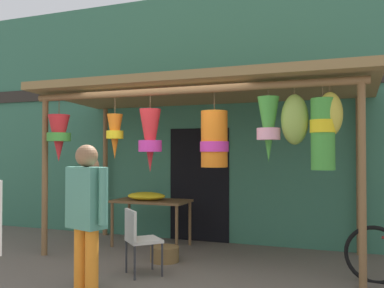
# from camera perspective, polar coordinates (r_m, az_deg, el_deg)

# --- Properties ---
(ground_plane) EXTENTS (30.00, 30.00, 0.00)m
(ground_plane) POSITION_cam_1_polar(r_m,az_deg,el_deg) (5.68, -6.00, -17.15)
(ground_plane) COLOR #60564C
(shop_facade) EXTENTS (11.56, 0.29, 4.46)m
(shop_facade) POSITION_cam_1_polar(r_m,az_deg,el_deg) (7.65, 1.90, 3.77)
(shop_facade) COLOR #387056
(shop_facade) RESTS_ON ground_plane
(market_stall_canopy) EXTENTS (5.02, 2.21, 2.63)m
(market_stall_canopy) POSITION_cam_1_polar(r_m,az_deg,el_deg) (6.27, 1.45, 5.29)
(market_stall_canopy) COLOR brown
(market_stall_canopy) RESTS_ON ground_plane
(display_table) EXTENTS (1.27, 0.68, 0.77)m
(display_table) POSITION_cam_1_polar(r_m,az_deg,el_deg) (7.19, -5.52, -8.22)
(display_table) COLOR brown
(display_table) RESTS_ON ground_plane
(flower_heap_on_table) EXTENTS (0.66, 0.46, 0.13)m
(flower_heap_on_table) POSITION_cam_1_polar(r_m,az_deg,el_deg) (7.16, -6.12, -7.00)
(flower_heap_on_table) COLOR yellow
(flower_heap_on_table) RESTS_ON display_table
(folding_chair) EXTENTS (0.57, 0.57, 0.84)m
(folding_chair) POSITION_cam_1_polar(r_m,az_deg,el_deg) (5.55, -7.27, -12.20)
(folding_chair) COLOR beige
(folding_chair) RESTS_ON ground_plane
(wicker_basket_by_table) EXTENTS (0.41, 0.41, 0.21)m
(wicker_basket_by_table) POSITION_cam_1_polar(r_m,az_deg,el_deg) (6.28, -3.73, -14.62)
(wicker_basket_by_table) COLOR brown
(wicker_basket_by_table) RESTS_ON ground_plane
(customer_foreground) EXTENTS (0.38, 0.54, 1.52)m
(customer_foreground) POSITION_cam_1_polar(r_m,az_deg,el_deg) (5.12, -13.63, -8.74)
(customer_foreground) COLOR #4C8E7A
(customer_foreground) RESTS_ON ground_plane
(shopper_by_bananas) EXTENTS (0.57, 0.33, 1.64)m
(shopper_by_bananas) POSITION_cam_1_polar(r_m,az_deg,el_deg) (4.38, -14.08, -8.93)
(shopper_by_bananas) COLOR orange
(shopper_by_bananas) RESTS_ON ground_plane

